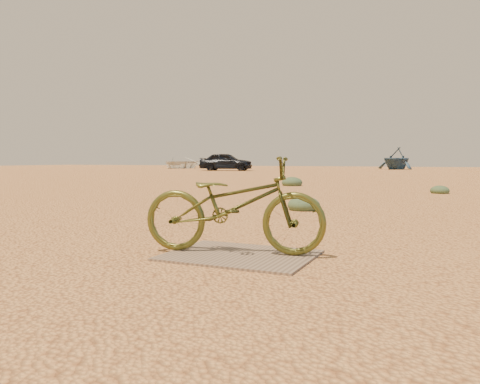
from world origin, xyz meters
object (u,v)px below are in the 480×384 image
at_px(boat_far_left, 397,158).
at_px(car, 226,162).
at_px(plywood_board, 240,255).
at_px(bicycle, 234,205).
at_px(boat_near_left, 180,163).

bearing_deg(boat_far_left, car, -113.43).
distance_m(plywood_board, bicycle, 0.50).
bearing_deg(car, boat_far_left, -62.41).
height_order(plywood_board, boat_far_left, boat_far_left).
xyz_separation_m(plywood_board, boat_near_left, (-24.47, 38.64, 0.59)).
bearing_deg(bicycle, boat_far_left, -8.52).
relative_size(plywood_board, bicycle, 0.78).
height_order(plywood_board, boat_near_left, boat_near_left).
xyz_separation_m(plywood_board, boat_far_left, (-2.79, 41.99, 1.05)).
height_order(plywood_board, car, car).
distance_m(plywood_board, car, 35.19).
xyz_separation_m(boat_near_left, boat_far_left, (21.68, 3.34, 0.46)).
distance_m(bicycle, boat_far_left, 42.03).
bearing_deg(plywood_board, boat_far_left, 93.80).
xyz_separation_m(car, boat_far_left, (12.74, 10.42, 0.30)).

